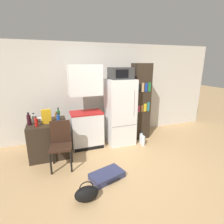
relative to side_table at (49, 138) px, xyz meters
The scene contains 20 objects.
ground_plane 1.98m from the side_table, 39.11° to the right, with size 24.00×24.00×0.00m, color tan.
wall_back 2.06m from the side_table, 24.42° to the left, with size 6.40×0.10×2.49m.
side_table is the anchor object (origin of this frame).
kitchen_hutch 1.03m from the side_table, ahead, with size 0.75×0.51×1.96m.
refrigerator 1.78m from the side_table, ahead, with size 0.66×0.63×1.62m.
microwave 2.20m from the side_table, ahead, with size 0.52×0.44×0.27m.
bookshelf 2.44m from the side_table, ahead, with size 0.44×0.36×1.99m.
bottle_ketchup_red 0.55m from the side_table, 131.67° to the right, with size 0.07×0.07×0.21m.
bottle_clear_short 0.53m from the side_table, behind, with size 0.08×0.08×0.21m.
bottle_blue_soda 0.60m from the side_table, 47.37° to the right, with size 0.07×0.07×0.25m.
bottle_wine_dark 0.60m from the side_table, 168.63° to the right, with size 0.08×0.08×0.26m.
bottle_green_tall 0.57m from the side_table, ahead, with size 0.06×0.06×0.30m.
bottle_amber_beer 0.55m from the side_table, 48.89° to the left, with size 0.06×0.06×0.14m.
bowl 0.47m from the side_table, 121.67° to the left, with size 0.17×0.17×0.05m.
cereal_box 0.54m from the side_table, 85.53° to the right, with size 0.19×0.07×0.30m.
chair 0.62m from the side_table, 66.83° to the right, with size 0.45×0.46×0.91m.
suitcase_large_flat 1.60m from the side_table, 52.74° to the right, with size 0.66×0.50×0.11m.
handbag 1.75m from the side_table, 73.14° to the right, with size 0.36×0.20×0.33m.
water_bottle_front 2.24m from the side_table, ahead, with size 0.10×0.10×0.31m.
water_bottle_middle 2.24m from the side_table, ahead, with size 0.09×0.09×0.31m.
Camera 1 is at (-1.37, -2.59, 1.99)m, focal length 28.00 mm.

